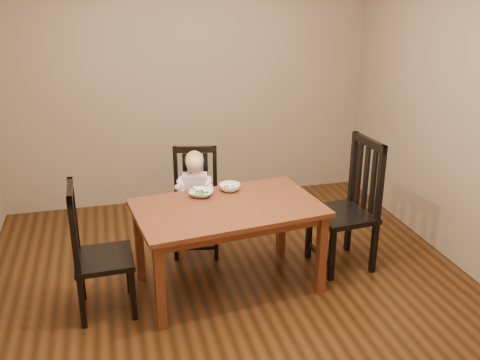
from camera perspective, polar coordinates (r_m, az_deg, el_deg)
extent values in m
cube|color=#49260F|center=(4.45, -0.79, -11.46)|extent=(4.00, 4.00, 0.01)
cube|color=#947C5E|center=(5.81, -5.61, 10.58)|extent=(4.00, 0.01, 2.70)
cube|color=#947C5E|center=(2.14, 11.98, -8.35)|extent=(4.00, 0.01, 2.70)
cube|color=#947C5E|center=(4.76, 23.37, 6.70)|extent=(0.01, 4.00, 2.70)
cube|color=#522513|center=(4.16, -1.31, -2.99)|extent=(1.52, 1.03, 0.04)
cube|color=#522513|center=(4.19, -1.31, -3.71)|extent=(1.39, 0.90, 0.08)
cube|color=#522513|center=(3.86, -8.55, -11.26)|extent=(0.07, 0.07, 0.67)
cube|color=#522513|center=(4.28, 8.66, -7.86)|extent=(0.07, 0.07, 0.67)
cube|color=#522513|center=(4.48, -10.73, -6.61)|extent=(0.07, 0.07, 0.67)
cube|color=#522513|center=(4.85, 4.42, -4.10)|extent=(0.07, 0.07, 0.67)
cube|color=black|center=(4.84, -4.73, -3.27)|extent=(0.48, 0.47, 0.04)
cube|color=black|center=(5.08, -2.59, -4.63)|extent=(0.04, 0.04, 0.38)
cube|color=black|center=(5.09, -6.62, -4.69)|extent=(0.04, 0.04, 0.38)
cube|color=black|center=(4.78, -2.56, -6.37)|extent=(0.04, 0.04, 0.38)
cube|color=black|center=(4.79, -6.85, -6.43)|extent=(0.04, 0.04, 0.38)
cube|color=black|center=(4.89, -2.69, 0.63)|extent=(0.04, 0.04, 0.53)
cube|color=black|center=(4.90, -6.85, 0.56)|extent=(0.04, 0.04, 0.53)
cube|color=black|center=(4.81, -4.86, 3.26)|extent=(0.39, 0.11, 0.06)
cube|color=black|center=(4.90, -3.67, 0.30)|extent=(0.05, 0.03, 0.46)
cube|color=black|center=(4.90, -4.76, 0.28)|extent=(0.05, 0.03, 0.46)
cube|color=black|center=(4.91, -5.86, 0.27)|extent=(0.05, 0.03, 0.46)
cube|color=black|center=(4.11, -14.33, -8.16)|extent=(0.43, 0.45, 0.04)
cube|color=black|center=(4.39, -16.56, -9.79)|extent=(0.04, 0.04, 0.41)
cube|color=black|center=(4.06, -16.50, -12.46)|extent=(0.04, 0.04, 0.41)
cube|color=black|center=(4.39, -11.81, -9.32)|extent=(0.04, 0.04, 0.41)
cube|color=black|center=(4.06, -11.32, -11.94)|extent=(0.04, 0.04, 0.41)
cube|color=black|center=(4.15, -17.30, -3.46)|extent=(0.04, 0.04, 0.57)
cube|color=black|center=(3.80, -17.31, -5.74)|extent=(0.04, 0.04, 0.57)
cube|color=black|center=(3.88, -17.71, -1.14)|extent=(0.05, 0.42, 0.06)
cube|color=black|center=(4.08, -17.26, -4.35)|extent=(0.02, 0.05, 0.49)
cube|color=black|center=(3.99, -17.26, -4.94)|extent=(0.02, 0.05, 0.49)
cube|color=black|center=(3.90, -17.26, -5.56)|extent=(0.02, 0.05, 0.49)
cube|color=black|center=(4.65, 10.88, -3.64)|extent=(0.51, 0.53, 0.04)
cube|color=black|center=(4.70, 14.09, -7.05)|extent=(0.05, 0.05, 0.46)
cube|color=black|center=(5.01, 11.48, -4.98)|extent=(0.05, 0.05, 0.46)
cube|color=black|center=(4.51, 9.76, -7.96)|extent=(0.05, 0.05, 0.46)
cube|color=black|center=(4.83, 7.36, -5.72)|extent=(0.05, 0.05, 0.46)
cube|color=black|center=(4.46, 14.74, -0.33)|extent=(0.05, 0.05, 0.63)
cube|color=black|center=(4.79, 11.98, 1.39)|extent=(0.05, 0.05, 0.63)
cube|color=black|center=(4.53, 13.61, 3.93)|extent=(0.08, 0.47, 0.07)
cube|color=black|center=(4.55, 14.02, -0.29)|extent=(0.03, 0.05, 0.55)
cube|color=black|center=(4.63, 13.28, 0.18)|extent=(0.03, 0.05, 0.55)
cube|color=black|center=(4.72, 12.57, 0.63)|extent=(0.03, 0.05, 0.55)
imported|color=white|center=(4.34, -4.16, -1.41)|extent=(0.25, 0.25, 0.05)
imported|color=white|center=(4.44, -1.10, -0.78)|extent=(0.23, 0.23, 0.06)
cube|color=silver|center=(4.30, -4.59, -1.25)|extent=(0.08, 0.09, 0.04)
cube|color=silver|center=(4.31, -4.59, -1.44)|extent=(0.04, 0.04, 0.01)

